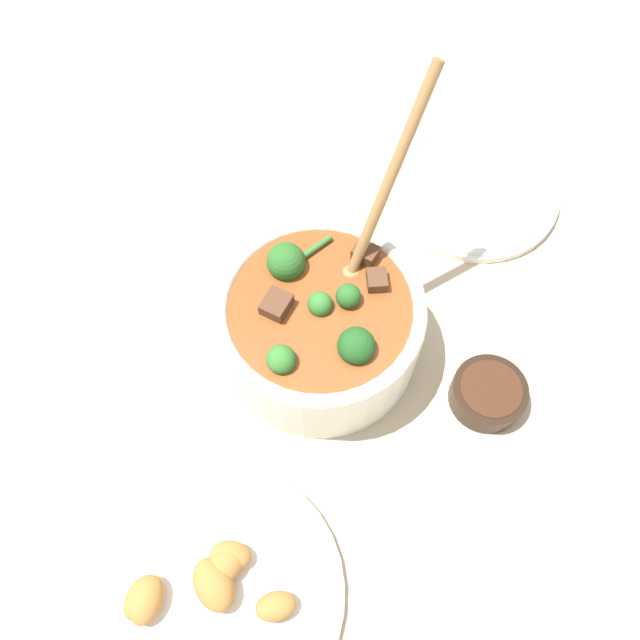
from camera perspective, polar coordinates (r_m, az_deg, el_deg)
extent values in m
plane|color=#C6B293|center=(0.75, 0.00, -2.42)|extent=(4.00, 4.00, 0.00)
cylinder|color=white|center=(0.71, 0.00, -0.74)|extent=(0.23, 0.23, 0.10)
torus|color=white|center=(0.67, 0.00, 1.17)|extent=(0.23, 0.23, 0.02)
cylinder|color=brown|center=(0.69, 0.00, 0.02)|extent=(0.21, 0.21, 0.06)
sphere|color=#387F33|center=(0.63, -3.58, -3.59)|extent=(0.03, 0.03, 0.03)
cylinder|color=#6B9956|center=(0.65, -3.47, -4.38)|extent=(0.01, 0.01, 0.01)
sphere|color=#2D6B28|center=(0.66, 2.60, 2.22)|extent=(0.03, 0.03, 0.03)
cylinder|color=#6B9956|center=(0.68, 2.53, 1.39)|extent=(0.01, 0.01, 0.01)
sphere|color=#2D6B28|center=(0.68, -3.43, 5.19)|extent=(0.04, 0.04, 0.04)
cylinder|color=#6B9956|center=(0.71, -3.29, 3.83)|extent=(0.01, 0.01, 0.02)
sphere|color=#235B23|center=(0.63, 3.12, -2.49)|extent=(0.04, 0.04, 0.04)
cylinder|color=#6B9956|center=(0.66, 3.00, -3.53)|extent=(0.01, 0.01, 0.02)
sphere|color=#387F33|center=(0.66, 0.04, 1.48)|extent=(0.03, 0.03, 0.03)
cylinder|color=#6B9956|center=(0.68, 0.04, 0.68)|extent=(0.01, 0.01, 0.01)
cube|color=brown|center=(0.69, 4.17, 6.05)|extent=(0.03, 0.03, 0.02)
cube|color=brown|center=(0.68, 5.21, 3.57)|extent=(0.03, 0.03, 0.02)
cube|color=brown|center=(0.66, -3.99, 1.28)|extent=(0.04, 0.04, 0.02)
cylinder|color=#3D7533|center=(0.70, -0.27, 6.73)|extent=(0.04, 0.01, 0.01)
ellipsoid|color=#A87A47|center=(0.69, 2.86, 4.33)|extent=(0.04, 0.03, 0.01)
cylinder|color=#A87A47|center=(0.64, 6.43, 12.77)|extent=(0.13, 0.05, 0.21)
cylinder|color=black|center=(0.74, 15.08, -6.54)|extent=(0.08, 0.08, 0.03)
cylinder|color=#472819|center=(0.73, 15.30, -6.20)|extent=(0.07, 0.07, 0.01)
cylinder|color=white|center=(0.90, 13.81, 11.45)|extent=(0.23, 0.23, 0.01)
torus|color=white|center=(0.90, 13.89, 11.69)|extent=(0.23, 0.23, 0.01)
cylinder|color=white|center=(0.69, -9.49, -23.41)|extent=(0.26, 0.26, 0.01)
ellipsoid|color=#BC7F3D|center=(0.68, -15.98, -23.21)|extent=(0.05, 0.05, 0.03)
ellipsoid|color=#BC7F3D|center=(0.67, -8.87, -21.43)|extent=(0.05, 0.04, 0.03)
ellipsoid|color=#BC7F3D|center=(0.66, -9.68, -22.73)|extent=(0.04, 0.06, 0.03)
ellipsoid|color=#BC7F3D|center=(0.66, -4.06, -24.65)|extent=(0.05, 0.04, 0.03)
ellipsoid|color=#BC7F3D|center=(0.68, -15.61, -23.44)|extent=(0.06, 0.05, 0.03)
ellipsoid|color=#BC7F3D|center=(0.67, -8.19, -20.53)|extent=(0.05, 0.05, 0.03)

